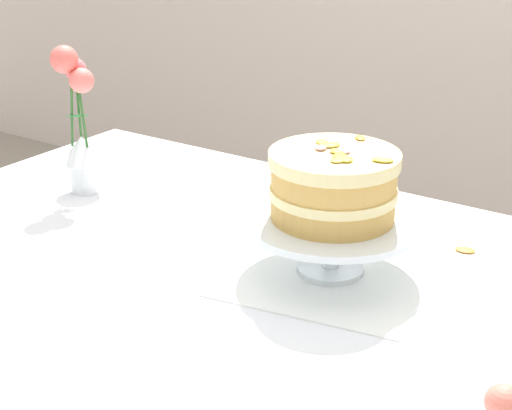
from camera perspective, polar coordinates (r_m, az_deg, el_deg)
The scene contains 7 objects.
dining_table at distance 1.32m, azimuth -3.75°, elevation -8.48°, with size 1.40×1.00×0.74m.
linen_napkin at distance 1.28m, azimuth 5.51°, elevation -4.98°, with size 0.32×0.32×0.00m, color white.
cake_stand at distance 1.24m, azimuth 5.65°, elevation -1.64°, with size 0.29×0.29×0.10m.
layer_cake at distance 1.22m, azimuth 5.78°, elevation 1.51°, with size 0.21×0.21×0.12m.
flower_vase at distance 1.61m, azimuth -13.00°, elevation 5.61°, with size 0.09×0.09×0.31m.
fallen_rose at distance 0.99m, azimuth 18.04°, elevation -13.92°, with size 0.13×0.13×0.05m.
loose_petal_1 at distance 1.40m, azimuth 15.29°, elevation -3.24°, with size 0.03×0.02×0.01m, color orange.
Camera 1 is at (0.70, -0.91, 1.33)m, focal length 53.79 mm.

